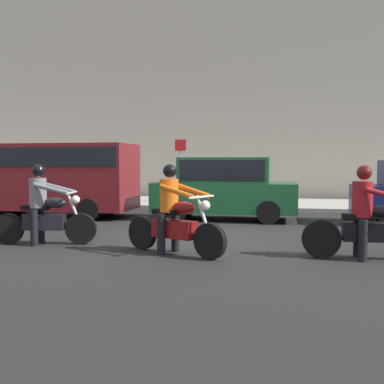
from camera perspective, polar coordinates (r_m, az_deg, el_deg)
name	(u,v)px	position (r m, az deg, el deg)	size (l,w,h in m)	color
ground_plane	(196,238)	(10.32, 0.44, -5.61)	(80.00, 80.00, 0.00)	black
sidewalk_slab	(234,204)	(18.18, 5.18, -1.42)	(40.00, 4.40, 0.14)	#A8A399
building_facade	(243,87)	(21.76, 6.23, 12.65)	(40.00, 1.40, 10.17)	#A89E8E
motorcycle_with_rider_orange_stripe	(174,217)	(8.42, -2.24, -3.12)	(2.03, 1.13, 1.63)	black
motorcycle_with_rider_crimson	(368,221)	(8.49, 20.77, -3.38)	(2.24, 0.70, 1.61)	black
motorcycle_with_rider_gray	(44,212)	(9.89, -17.69, -2.31)	(2.10, 0.76, 1.62)	black
parked_hatchback_forest_green	(225,188)	(13.49, 4.06, 0.55)	(4.09, 1.76, 1.80)	#164C28
parked_van_maroon	(53,175)	(14.92, -16.64, 2.05)	(4.98, 1.96, 2.21)	maroon
street_sign_post	(181,163)	(18.23, -1.39, 3.51)	(0.44, 0.08, 2.45)	gray
pedestrian_bystander	(119,177)	(18.32, -8.93, 1.82)	(0.34, 0.34, 1.65)	black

